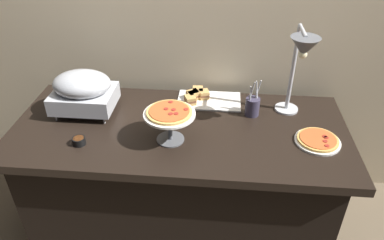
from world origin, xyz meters
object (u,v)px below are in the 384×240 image
at_px(pizza_plate_center, 170,116).
at_px(sandwich_platter, 202,98).
at_px(utensil_holder, 252,106).
at_px(sauce_cup_near, 79,141).
at_px(heat_lamp, 301,55).
at_px(chafing_dish, 83,90).
at_px(pizza_plate_front, 318,140).

bearing_deg(pizza_plate_center, sandwich_platter, 71.93).
bearing_deg(utensil_holder, sauce_cup_near, -157.92).
height_order(pizza_plate_center, sauce_cup_near, pizza_plate_center).
distance_m(heat_lamp, sandwich_platter, 0.69).
distance_m(chafing_dish, pizza_plate_front, 1.35).
bearing_deg(chafing_dish, pizza_plate_center, -23.78).
distance_m(chafing_dish, heat_lamp, 1.23).
bearing_deg(pizza_plate_center, chafing_dish, 156.22).
height_order(chafing_dish, pizza_plate_center, chafing_dish).
xyz_separation_m(heat_lamp, sauce_cup_near, (-1.13, -0.30, -0.40)).
bearing_deg(sandwich_platter, pizza_plate_front, -30.68).
relative_size(sandwich_platter, utensil_holder, 1.71).
height_order(pizza_plate_front, pizza_plate_center, pizza_plate_center).
bearing_deg(sandwich_platter, heat_lamp, -21.66).
distance_m(chafing_dish, sauce_cup_near, 0.35).
xyz_separation_m(sandwich_platter, utensil_holder, (0.31, -0.14, 0.04)).
bearing_deg(utensil_holder, sandwich_platter, 155.98).
bearing_deg(pizza_plate_center, pizza_plate_front, 3.47).
relative_size(chafing_dish, pizza_plate_center, 1.32).
distance_m(sauce_cup_near, utensil_holder, 1.00).
xyz_separation_m(heat_lamp, pizza_plate_center, (-0.66, -0.22, -0.27)).
distance_m(pizza_plate_front, sauce_cup_near, 1.27).
height_order(heat_lamp, utensil_holder, heat_lamp).
relative_size(heat_lamp, sandwich_platter, 1.36).
xyz_separation_m(chafing_dish, pizza_plate_front, (1.33, -0.19, -0.13)).
xyz_separation_m(heat_lamp, pizza_plate_front, (0.13, -0.18, -0.41)).
distance_m(pizza_plate_center, sandwich_platter, 0.47).
bearing_deg(pizza_plate_center, heat_lamp, 18.76).
xyz_separation_m(heat_lamp, utensil_holder, (-0.21, 0.07, -0.36)).
bearing_deg(chafing_dish, pizza_plate_front, -8.23).
relative_size(pizza_plate_front, sauce_cup_near, 3.46).
bearing_deg(chafing_dish, sauce_cup_near, -77.95).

